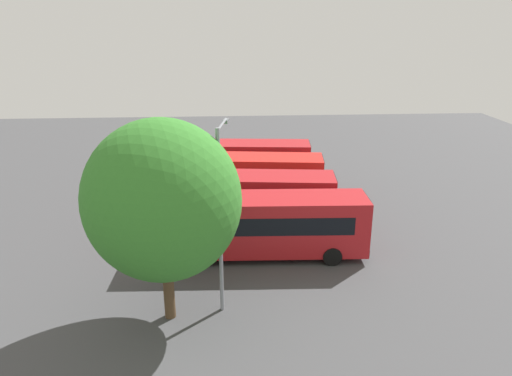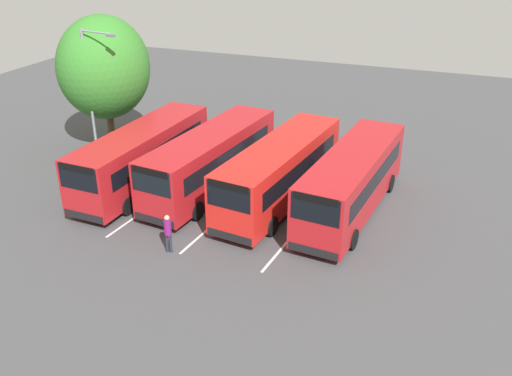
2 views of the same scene
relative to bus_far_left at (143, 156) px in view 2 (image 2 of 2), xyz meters
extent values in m
plane|color=#424244|center=(-0.70, 5.66, -1.75)|extent=(63.78, 63.78, 0.00)
cube|color=#AD191E|center=(-0.03, 0.00, 0.01)|extent=(10.18, 2.80, 2.85)
cube|color=black|center=(4.97, -0.19, 0.78)|extent=(0.20, 2.13, 1.20)
cube|color=black|center=(0.01, 1.18, 0.35)|extent=(8.48, 0.40, 0.91)
cube|color=black|center=(-0.08, -1.18, 0.35)|extent=(8.48, 0.40, 0.91)
cube|color=black|center=(4.99, -0.19, 1.25)|extent=(0.17, 1.94, 0.32)
cube|color=black|center=(5.00, -0.19, -1.20)|extent=(0.18, 2.23, 0.36)
cylinder|color=black|center=(3.24, 1.03, -1.27)|extent=(0.95, 0.32, 0.94)
cylinder|color=black|center=(3.15, -1.27, -1.27)|extent=(0.95, 0.32, 0.94)
cylinder|color=black|center=(-3.22, 1.27, -1.27)|extent=(0.95, 0.32, 0.94)
cylinder|color=black|center=(-3.30, -1.03, -1.27)|extent=(0.95, 0.32, 0.94)
cube|color=#AD191E|center=(-0.90, 3.64, 0.01)|extent=(10.30, 3.48, 2.85)
cube|color=black|center=(4.08, 3.10, 0.78)|extent=(0.35, 2.13, 1.20)
cube|color=black|center=(-0.77, 4.81, 0.35)|extent=(8.44, 0.98, 0.91)
cube|color=black|center=(-1.02, 2.46, 0.35)|extent=(8.44, 0.98, 0.91)
cube|color=black|center=(4.10, 3.10, 1.25)|extent=(0.31, 1.93, 0.32)
cube|color=black|center=(4.11, 3.10, -1.20)|extent=(0.34, 2.22, 0.36)
cylinder|color=black|center=(2.44, 4.44, -1.27)|extent=(0.97, 0.38, 0.94)
cylinder|color=black|center=(2.19, 2.15, -1.27)|extent=(0.97, 0.38, 0.94)
cylinder|color=black|center=(-3.99, 5.12, -1.27)|extent=(0.97, 0.38, 0.94)
cylinder|color=black|center=(-4.23, 2.84, -1.27)|extent=(0.97, 0.38, 0.94)
cube|color=red|center=(-0.83, 7.52, 0.01)|extent=(10.31, 3.56, 2.85)
cube|color=black|center=(4.15, 6.95, 0.78)|extent=(0.36, 2.13, 1.20)
cube|color=black|center=(-0.70, 8.69, 0.35)|extent=(8.44, 1.05, 0.91)
cube|color=black|center=(-0.97, 6.35, 0.35)|extent=(8.44, 1.05, 0.91)
cube|color=black|center=(4.17, 6.95, 1.25)|extent=(0.32, 1.93, 0.32)
cube|color=black|center=(4.18, 6.95, -1.20)|extent=(0.35, 2.22, 0.36)
cylinder|color=black|center=(2.51, 8.30, -1.27)|extent=(0.97, 0.39, 0.94)
cylinder|color=black|center=(2.25, 6.01, -1.27)|extent=(0.97, 0.39, 0.94)
cylinder|color=black|center=(-3.91, 9.03, -1.27)|extent=(0.97, 0.39, 0.94)
cylinder|color=black|center=(-4.17, 6.75, -1.27)|extent=(0.97, 0.39, 0.94)
cube|color=#AD191E|center=(-1.04, 11.16, 0.01)|extent=(10.27, 3.32, 2.85)
cube|color=black|center=(3.95, 10.71, 0.78)|extent=(0.31, 2.13, 1.20)
cube|color=black|center=(-0.93, 12.33, 0.35)|extent=(8.46, 0.84, 0.91)
cube|color=black|center=(-1.15, 9.98, 0.35)|extent=(8.46, 0.84, 0.91)
cube|color=black|center=(3.97, 10.71, 1.25)|extent=(0.27, 1.94, 0.32)
cube|color=black|center=(3.98, 10.70, -1.20)|extent=(0.30, 2.23, 0.36)
cylinder|color=black|center=(2.28, 12.01, -1.27)|extent=(0.97, 0.36, 0.94)
cylinder|color=black|center=(2.07, 9.72, -1.27)|extent=(0.97, 0.36, 0.94)
cylinder|color=black|center=(-4.16, 12.59, -1.27)|extent=(0.97, 0.36, 0.94)
cylinder|color=black|center=(-4.36, 10.30, -1.27)|extent=(0.97, 0.36, 0.94)
cylinder|color=#232833|center=(5.52, 4.57, -1.31)|extent=(0.13, 0.13, 0.88)
cylinder|color=#232833|center=(5.48, 4.73, -1.31)|extent=(0.13, 0.13, 0.88)
cylinder|color=#721966|center=(5.50, 4.65, -0.52)|extent=(0.38, 0.38, 0.69)
sphere|color=tan|center=(5.50, 4.65, -0.05)|extent=(0.24, 0.24, 0.24)
cylinder|color=gray|center=(-2.25, -4.75, 2.12)|extent=(0.16, 0.16, 7.74)
cylinder|color=gray|center=(-2.09, -3.68, 5.89)|extent=(0.42, 2.16, 0.10)
cube|color=slate|center=(-1.93, -2.61, 5.81)|extent=(0.28, 0.58, 0.14)
cylinder|color=#4C3823|center=(-4.37, -5.12, -0.33)|extent=(0.44, 0.44, 2.84)
ellipsoid|color=#337A28|center=(-4.37, -5.12, 3.33)|extent=(5.96, 5.37, 6.26)
cube|color=silver|center=(-0.70, 1.84, -1.74)|extent=(12.40, 1.13, 0.01)
cube|color=silver|center=(-0.70, 5.66, -1.74)|extent=(12.40, 1.13, 0.01)
cube|color=silver|center=(-0.70, 9.47, -1.74)|extent=(12.40, 1.13, 0.01)
camera|label=1|loc=(-1.94, -21.95, 9.74)|focal=33.46mm
camera|label=2|loc=(23.10, 15.70, 11.20)|focal=38.53mm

